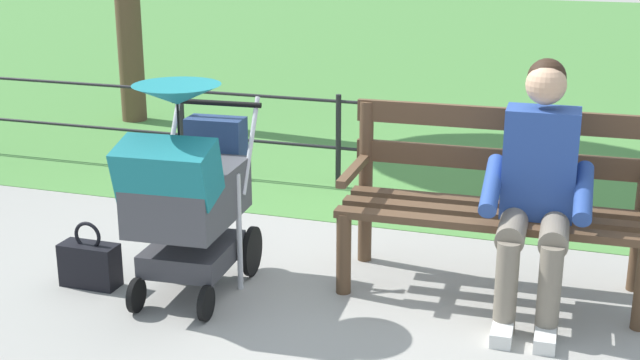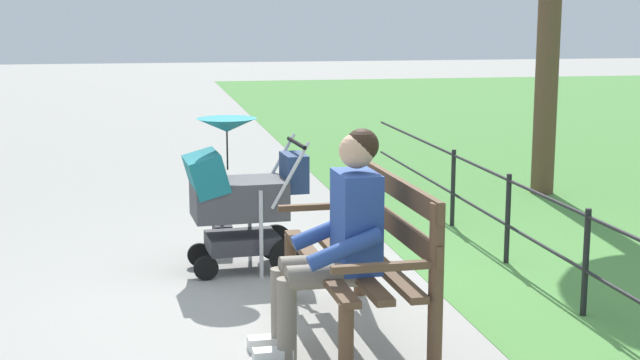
% 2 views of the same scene
% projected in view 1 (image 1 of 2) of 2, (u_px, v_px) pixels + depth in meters
% --- Properties ---
extents(ground_plane, '(60.00, 60.00, 0.00)m').
position_uv_depth(ground_plane, '(365.00, 278.00, 4.84)').
color(ground_plane, '#9E9B93').
extents(grass_lawn, '(40.00, 16.00, 0.01)m').
position_uv_depth(grass_lawn, '(523.00, 50.00, 12.82)').
color(grass_lawn, '#518E42').
rests_on(grass_lawn, ground).
extents(park_bench, '(1.62, 0.65, 0.96)m').
position_uv_depth(park_bench, '(496.00, 194.00, 4.59)').
color(park_bench, brown).
rests_on(park_bench, ground).
extents(person_on_bench, '(0.54, 0.74, 1.28)m').
position_uv_depth(person_on_bench, '(538.00, 183.00, 4.27)').
color(person_on_bench, slate).
rests_on(person_on_bench, ground).
extents(stroller, '(0.56, 0.92, 1.15)m').
position_uv_depth(stroller, '(187.00, 188.00, 4.46)').
color(stroller, black).
rests_on(stroller, ground).
extents(handbag, '(0.32, 0.14, 0.37)m').
position_uv_depth(handbag, '(90.00, 264.00, 4.71)').
color(handbag, black).
rests_on(handbag, ground).
extents(park_fence, '(8.90, 0.04, 0.70)m').
position_uv_depth(park_fence, '(496.00, 144.00, 5.97)').
color(park_fence, black).
rests_on(park_fence, ground).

